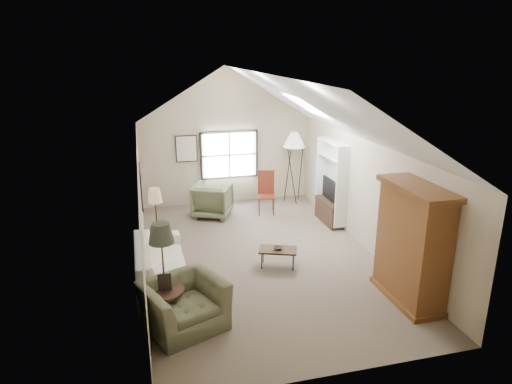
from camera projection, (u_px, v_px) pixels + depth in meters
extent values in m
cube|color=brown|center=(260.00, 257.00, 10.21)|extent=(5.00, 8.00, 0.01)
cube|color=tan|center=(226.00, 161.00, 13.52)|extent=(5.00, 0.01, 2.50)
cube|color=tan|center=(337.00, 298.00, 6.14)|extent=(5.00, 0.01, 2.50)
cube|color=tan|center=(142.00, 214.00, 9.24)|extent=(0.01, 8.00, 2.50)
cube|color=tan|center=(366.00, 195.00, 10.43)|extent=(0.01, 8.00, 2.50)
cube|color=black|center=(229.00, 155.00, 13.45)|extent=(1.72, 0.08, 1.42)
cube|color=black|center=(141.00, 186.00, 9.37)|extent=(0.68, 0.04, 0.88)
cube|color=black|center=(186.00, 149.00, 13.09)|extent=(0.62, 0.04, 0.78)
cube|color=brown|center=(412.00, 244.00, 8.18)|extent=(0.60, 1.50, 2.20)
cube|color=white|center=(331.00, 181.00, 11.89)|extent=(0.32, 1.30, 2.10)
cube|color=#382316|center=(329.00, 212.00, 12.15)|extent=(0.34, 1.18, 0.60)
cube|color=black|center=(330.00, 189.00, 11.96)|extent=(0.05, 0.90, 0.55)
imported|color=#F0E5CF|center=(161.00, 262.00, 9.12)|extent=(1.02, 2.56, 0.74)
imported|color=#595C40|center=(184.00, 305.00, 7.54)|extent=(1.59, 1.51, 0.82)
imported|color=#606647|center=(213.00, 200.00, 12.56)|extent=(1.30, 1.32, 0.91)
cube|color=#332215|center=(278.00, 258.00, 9.69)|extent=(0.90, 0.70, 0.41)
imported|color=#362716|center=(278.00, 248.00, 9.62)|extent=(0.25, 0.25, 0.05)
cylinder|color=#3A2517|center=(166.00, 306.00, 7.66)|extent=(0.64, 0.64, 0.64)
cube|color=maroon|center=(266.00, 193.00, 12.74)|extent=(0.56, 0.56, 1.19)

